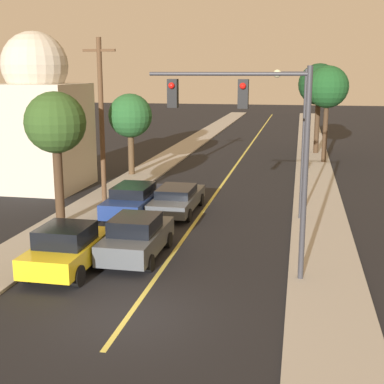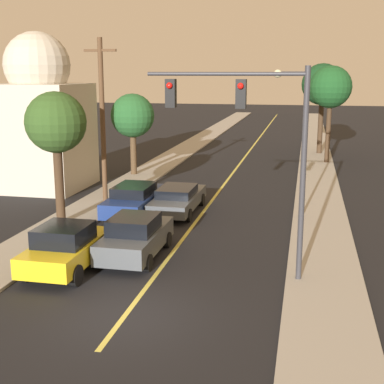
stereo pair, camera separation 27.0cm
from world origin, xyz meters
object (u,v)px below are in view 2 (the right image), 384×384
Objects in this scene: traffic_signal_mast at (254,129)px; tree_right_near at (323,85)px; car_near_lane_front at (135,237)px; domed_building_left at (40,119)px; car_outer_lane_second at (135,199)px; streetlamp_right at (297,124)px; tree_left_far at (133,116)px; tree_right_far at (331,88)px; utility_pole_left at (103,121)px; car_outer_lane_front at (66,247)px; tree_left_near at (56,124)px; car_near_lane_second at (178,199)px.

traffic_signal_mast is 28.63m from tree_right_near.
car_near_lane_front is 14.33m from domed_building_left.
car_near_lane_front reaches higher than car_outer_lane_second.
streetlamp_right is (1.17, 7.53, -0.53)m from traffic_signal_mast.
domed_building_left reaches higher than tree_right_near.
tree_left_far is (-9.46, 16.38, -1.06)m from traffic_signal_mast.
car_outer_lane_second is at bearing -71.34° from tree_left_far.
tree_right_far reaches higher than streetlamp_right.
utility_pole_left is 6.72m from domed_building_left.
tree_left_near is at bearing 117.52° from car_outer_lane_front.
car_outer_lane_front is at bearing -111.05° from tree_right_far.
car_near_lane_front is 6.62m from car_near_lane_second.
tree_right_far is (12.14, 19.39, 1.06)m from tree_left_near.
traffic_signal_mast reaches higher than streetlamp_right.
tree_right_near is at bearing 71.15° from car_near_lane_second.
tree_right_far is (11.26, 16.20, 1.21)m from utility_pole_left.
tree_right_near is 4.59m from tree_right_far.
traffic_signal_mast reaches higher than tree_left_far.
tree_right_near is (11.67, 23.96, 1.14)m from tree_left_near.
tree_left_near is (-10.14, -2.99, 0.09)m from streetlamp_right.
streetlamp_right is 1.28× the size of tree_left_far.
streetlamp_right is at bearing 4.11° from car_outer_lane_second.
tree_right_far is at bearing 55.19° from utility_pole_left.
car_near_lane_front is 16.34m from tree_left_far.
car_outer_lane_second is at bearing 108.11° from car_near_lane_front.
car_near_lane_front is at bearing -36.27° from tree_left_near.
tree_right_near is at bearing 64.04° from tree_left_near.
car_outer_lane_front is at bearing -62.48° from tree_left_near.
tree_right_far is (12.62, 7.55, 1.68)m from tree_left_far.
tree_right_near is 1.03× the size of tree_right_far.
domed_building_left is (-7.21, 12.34, 3.23)m from car_outer_lane_front.
car_near_lane_front is at bearing -108.34° from tree_right_far.
streetlamp_right is 0.75× the size of domed_building_left.
streetlamp_right reaches higher than car_outer_lane_second.
tree_left_near is 26.68m from tree_right_near.
car_outer_lane_front is at bearing -79.44° from tree_left_far.
tree_left_near is at bearing 143.73° from car_near_lane_front.
car_outer_lane_front is 14.66m from domed_building_left.
car_outer_lane_second is (-1.91, -0.79, 0.08)m from car_near_lane_second.
domed_building_left is at bearing 120.29° from car_outer_lane_front.
tree_right_far reaches higher than car_outer_lane_front.
streetlamp_right is 9.27m from utility_pole_left.
tree_left_near is at bearing 153.18° from traffic_signal_mast.
tree_right_near is 0.81× the size of domed_building_left.
tree_right_far reaches higher than car_near_lane_front.
streetlamp_right is 16.56m from tree_right_far.
car_outer_lane_front reaches higher than car_near_lane_front.
car_near_lane_second is at bearing -59.45° from tree_left_far.
utility_pole_left is 1.16× the size of tree_right_far.
tree_left_near reaches higher than car_near_lane_second.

